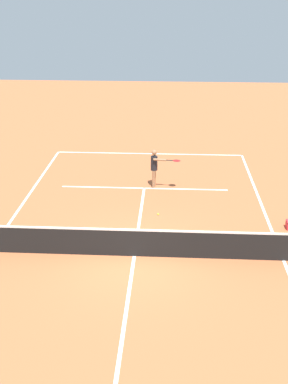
% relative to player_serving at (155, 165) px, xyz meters
% --- Properties ---
extents(ground_plane, '(60.00, 60.00, 0.00)m').
position_rel_player_serving_xyz_m(ground_plane, '(0.45, 5.70, -0.98)').
color(ground_plane, '#B76038').
extents(court_lines, '(9.45, 20.24, 0.01)m').
position_rel_player_serving_xyz_m(court_lines, '(0.45, 5.70, -0.98)').
color(court_lines, white).
rests_on(court_lines, ground).
extents(tennis_net, '(10.05, 0.10, 1.07)m').
position_rel_player_serving_xyz_m(tennis_net, '(0.45, 5.70, -0.49)').
color(tennis_net, '#4C4C51').
rests_on(tennis_net, ground).
extents(player_serving, '(1.24, 0.68, 1.65)m').
position_rel_player_serving_xyz_m(player_serving, '(0.00, 0.00, 0.00)').
color(player_serving, '#9E704C').
rests_on(player_serving, ground).
extents(tennis_ball, '(0.07, 0.07, 0.07)m').
position_rel_player_serving_xyz_m(tennis_ball, '(-0.21, 2.70, -0.95)').
color(tennis_ball, '#CCE033').
rests_on(tennis_ball, ground).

